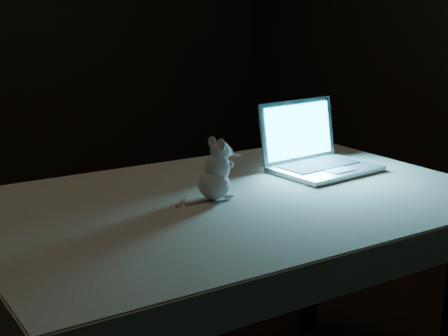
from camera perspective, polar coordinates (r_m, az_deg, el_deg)
table at (r=2.01m, az=0.91°, el=-12.81°), size 1.38×0.89×0.73m
tablecloth at (r=1.93m, az=2.35°, el=-3.56°), size 1.57×1.15×0.10m
laptop at (r=2.15m, az=9.00°, el=2.58°), size 0.36×0.32×0.22m
plush_mouse at (r=1.83m, az=-0.90°, el=-0.12°), size 0.14×0.14×0.18m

